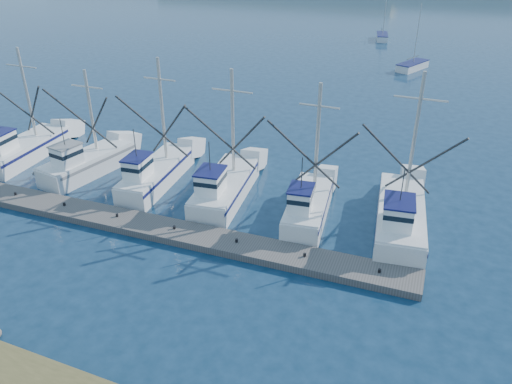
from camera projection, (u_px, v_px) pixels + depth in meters
ground at (229, 340)px, 22.10m from camera, size 500.00×500.00×0.00m
floating_dock at (146, 226)px, 30.26m from camera, size 32.53×3.08×0.43m
trawler_fleet at (194, 182)px, 33.89m from camera, size 32.45×9.10×9.29m
sailboat_near at (412, 66)px, 64.52m from camera, size 3.67×5.74×8.10m
sailboat_far at (382, 37)px, 81.92m from camera, size 2.65×5.49×8.10m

